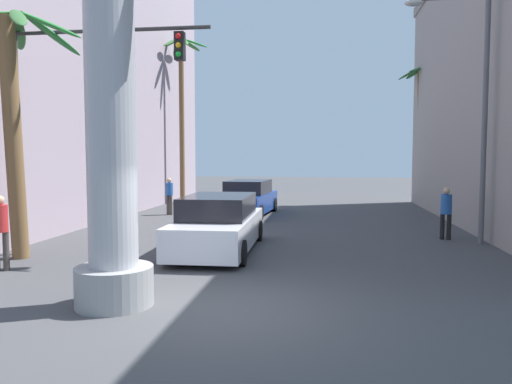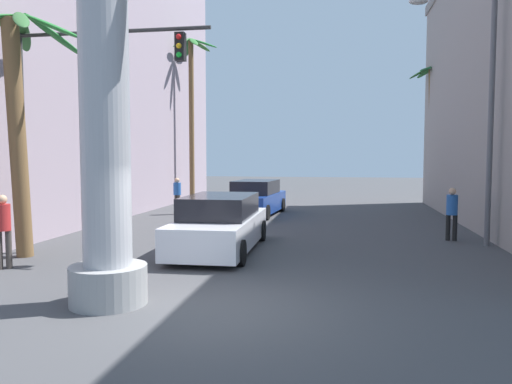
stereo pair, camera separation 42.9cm
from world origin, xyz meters
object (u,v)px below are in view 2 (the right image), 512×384
object	(u,v)px
car_far	(256,199)
pedestrian_far_left	(177,193)
neon_sign_pole	(103,19)
pedestrian_mid_right	(452,210)
palm_tree_near_left	(18,108)
traffic_light_mast	(77,97)
pedestrian_curb_left	(3,226)
palm_tree_far_right	(433,120)
palm_tree_far_left	(191,95)
street_lamp	(478,93)
car_lead	(220,225)

from	to	relation	value
car_far	pedestrian_far_left	bearing A→B (deg)	-173.30
neon_sign_pole	pedestrian_mid_right	size ratio (longest dim) A/B	6.79
palm_tree_near_left	pedestrian_mid_right	world-z (taller)	palm_tree_near_left
neon_sign_pole	traffic_light_mast	size ratio (longest dim) A/B	1.90
pedestrian_curb_left	pedestrian_far_left	world-z (taller)	pedestrian_curb_left
neon_sign_pole	palm_tree_far_right	bearing A→B (deg)	66.06
palm_tree_far_left	palm_tree_near_left	world-z (taller)	palm_tree_far_left
palm_tree_near_left	street_lamp	bearing A→B (deg)	17.96
car_lead	palm_tree_far_right	xyz separation A→B (m)	(8.09, 14.69, 3.82)
traffic_light_mast	palm_tree_far_right	bearing A→B (deg)	53.72
street_lamp	car_lead	distance (m)	8.40
palm_tree_near_left	pedestrian_curb_left	size ratio (longest dim) A/B	3.61
street_lamp	pedestrian_curb_left	xyz separation A→B (m)	(-11.68, -5.18, -3.44)
car_far	pedestrian_far_left	size ratio (longest dim) A/B	2.93
car_far	pedestrian_curb_left	bearing A→B (deg)	-108.94
car_far	pedestrian_curb_left	xyz separation A→B (m)	(-3.99, -11.62, 0.29)
pedestrian_mid_right	pedestrian_far_left	bearing A→B (deg)	153.89
car_far	palm_tree_far_right	distance (m)	11.20
palm_tree_far_left	palm_tree_near_left	xyz separation A→B (m)	(0.12, -15.32, -2.15)
street_lamp	pedestrian_curb_left	size ratio (longest dim) A/B	4.24
pedestrian_far_left	palm_tree_far_right	bearing A→B (deg)	28.41
palm_tree_far_left	palm_tree_near_left	distance (m)	15.47
traffic_light_mast	pedestrian_mid_right	world-z (taller)	traffic_light_mast
car_far	pedestrian_mid_right	world-z (taller)	pedestrian_mid_right
street_lamp	palm_tree_far_right	world-z (taller)	palm_tree_far_right
car_lead	street_lamp	bearing A→B (deg)	16.38
pedestrian_far_left	neon_sign_pole	bearing A→B (deg)	-76.32
car_far	palm_tree_near_left	world-z (taller)	palm_tree_near_left
traffic_light_mast	pedestrian_curb_left	bearing A→B (deg)	-115.53
palm_tree_far_left	car_far	bearing A→B (deg)	-47.87
car_lead	palm_tree_far_right	size ratio (longest dim) A/B	0.70
palm_tree_far_left	palm_tree_far_right	world-z (taller)	palm_tree_far_left
street_lamp	palm_tree_near_left	xyz separation A→B (m)	(-12.07, -3.91, -0.58)
palm_tree_near_left	pedestrian_far_left	distance (m)	10.38
palm_tree_far_right	pedestrian_far_left	bearing A→B (deg)	-151.59
street_lamp	car_far	distance (m)	10.70
palm_tree_near_left	pedestrian_far_left	bearing A→B (deg)	85.22
neon_sign_pole	palm_tree_far_right	xyz separation A→B (m)	(8.85, 19.92, -0.44)
palm_tree_far_right	pedestrian_mid_right	size ratio (longest dim) A/B	4.51
street_lamp	pedestrian_far_left	distance (m)	13.22
neon_sign_pole	palm_tree_near_left	bearing A→B (deg)	139.89
street_lamp	pedestrian_far_left	world-z (taller)	street_lamp
pedestrian_curb_left	pedestrian_far_left	bearing A→B (deg)	87.75
palm_tree_far_left	neon_sign_pole	bearing A→B (deg)	-77.36
traffic_light_mast	pedestrian_curb_left	world-z (taller)	traffic_light_mast
street_lamp	traffic_light_mast	bearing A→B (deg)	-163.01
palm_tree_near_left	pedestrian_mid_right	xyz separation A→B (m)	(11.58, 4.66, -2.92)
traffic_light_mast	palm_tree_near_left	world-z (taller)	palm_tree_near_left
neon_sign_pole	pedestrian_mid_right	bearing A→B (deg)	47.24
neon_sign_pole	car_lead	bearing A→B (deg)	81.74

